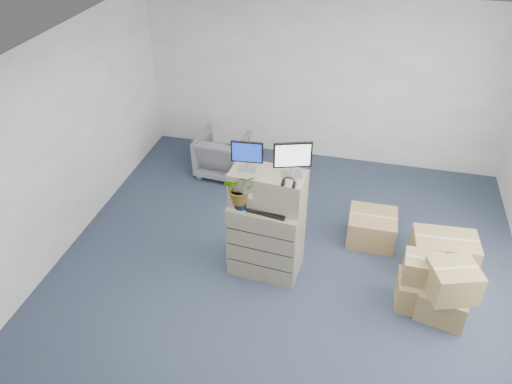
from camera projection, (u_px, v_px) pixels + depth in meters
ground at (279, 296)px, 6.16m from camera, size 7.00×7.00×0.00m
wall_back at (324, 81)px, 8.15m from camera, size 6.00×0.02×2.80m
filing_cabinet_lower at (266, 238)px, 6.28m from camera, size 0.92×0.61×1.02m
filing_cabinet_upper at (268, 188)px, 5.89m from camera, size 0.91×0.51×0.44m
monitor_left at (247, 154)px, 5.70m from camera, size 0.37×0.16×0.37m
monitor_right at (293, 158)px, 5.57m from camera, size 0.42×0.23×0.43m
headphones at (289, 183)px, 5.52m from camera, size 0.16×0.03×0.15m
keyboard at (266, 210)px, 5.88m from camera, size 0.54×0.30×0.03m
mouse at (294, 213)px, 5.83m from camera, size 0.09×0.06×0.03m
water_bottle at (273, 197)px, 5.90m from camera, size 0.07×0.07×0.25m
phone_dock at (264, 201)px, 5.98m from camera, size 0.06×0.05×0.13m
external_drive at (296, 204)px, 5.95m from camera, size 0.22×0.18×0.06m
tissue_box at (293, 198)px, 5.94m from camera, size 0.24×0.14×0.09m
potted_plant at (241, 191)px, 5.81m from camera, size 0.49×0.52×0.42m
office_chair at (222, 152)px, 8.25m from camera, size 0.82×0.78×0.78m
cardboard_boxes at (422, 263)px, 6.20m from camera, size 1.64×1.81×0.79m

